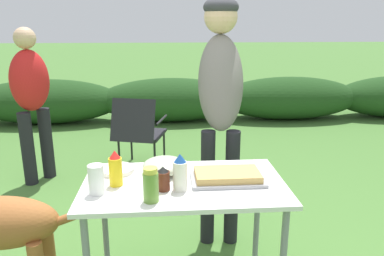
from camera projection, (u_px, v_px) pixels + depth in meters
The scene contains 13 objects.
shrub_hedge at pixel (171, 100), 6.18m from camera, with size 14.40×0.90×0.71m.
folding_table at pixel (184, 195), 2.06m from camera, with size 1.10×0.64×0.74m.
food_tray at pixel (227, 177), 2.05m from camera, with size 0.40×0.24×0.06m.
plate_stack at pixel (116, 170), 2.18m from camera, with size 0.20×0.20×0.03m, color white.
mixing_bowl at pixel (165, 166), 2.16m from camera, with size 0.25×0.25×0.09m, color #ADBC99.
paper_cup_stack at pixel (96, 180), 1.89m from camera, with size 0.08×0.08×0.15m, color white.
relish_jar at pixel (151, 185), 1.80m from camera, with size 0.08×0.08×0.17m.
mustard_bottle at pixel (115, 169), 1.98m from camera, with size 0.07×0.07×0.20m.
bbq_sauce_bottle at pixel (163, 179), 1.93m from camera, with size 0.07×0.07×0.13m.
mayo_bottle at pixel (180, 173), 1.92m from camera, with size 0.07×0.07×0.20m.
standing_person_in_red_jacket at pixel (221, 86), 2.64m from camera, with size 0.35×0.50×1.76m.
standing_person_with_beanie at pixel (31, 93), 3.66m from camera, with size 0.47×0.49×1.54m.
camp_chair_green_behind_table at pixel (138, 130), 4.03m from camera, with size 0.60×0.69×0.83m.
Camera 1 is at (-0.10, -1.88, 1.58)m, focal length 35.00 mm.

